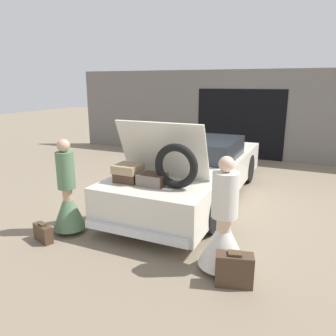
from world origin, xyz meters
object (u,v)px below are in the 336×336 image
(suitcase_beside_left_person, at_px, (43,233))
(suitcase_beside_right_person, at_px, (234,270))
(person_left, at_px, (68,200))
(person_right, at_px, (223,231))
(car, at_px, (195,171))

(suitcase_beside_left_person, xyz_separation_m, suitcase_beside_right_person, (2.97, 0.10, 0.07))
(person_left, distance_m, suitcase_beside_right_person, 2.87)
(person_right, distance_m, suitcase_beside_right_person, 0.50)
(car, bearing_deg, person_right, -62.62)
(person_right, bearing_deg, person_left, 76.80)
(car, xyz_separation_m, person_left, (-1.30, -2.46, -0.03))
(person_left, relative_size, suitcase_beside_left_person, 3.83)
(car, bearing_deg, suitcase_beside_right_person, -61.45)
(car, distance_m, suitcase_beside_right_person, 3.22)
(suitcase_beside_left_person, bearing_deg, person_left, 71.93)
(car, bearing_deg, suitcase_beside_left_person, -116.48)
(suitcase_beside_left_person, relative_size, suitcase_beside_right_person, 0.82)
(person_right, height_order, suitcase_beside_right_person, person_right)
(car, distance_m, person_left, 2.78)
(car, height_order, person_right, car)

